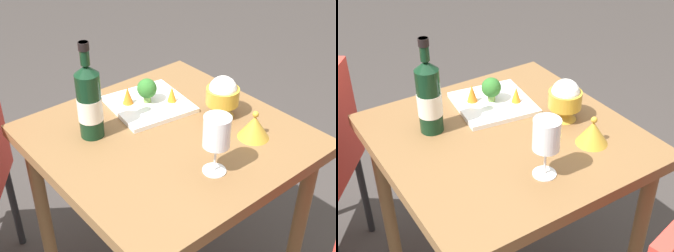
# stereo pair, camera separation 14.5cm
# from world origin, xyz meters

# --- Properties ---
(dining_table) EXTENTS (0.77, 0.77, 0.73)m
(dining_table) POSITION_xyz_m (0.00, 0.00, 0.63)
(dining_table) COLOR brown
(dining_table) RESTS_ON ground_plane
(wine_bottle) EXTENTS (0.08, 0.08, 0.31)m
(wine_bottle) POSITION_xyz_m (-0.18, 0.15, 0.86)
(wine_bottle) COLOR black
(wine_bottle) RESTS_ON dining_table
(wine_glass) EXTENTS (0.08, 0.08, 0.18)m
(wine_glass) POSITION_xyz_m (-0.02, -0.23, 0.86)
(wine_glass) COLOR white
(wine_glass) RESTS_ON dining_table
(rice_bowl) EXTENTS (0.11, 0.11, 0.14)m
(rice_bowl) POSITION_xyz_m (0.21, -0.03, 0.81)
(rice_bowl) COLOR gold
(rice_bowl) RESTS_ON dining_table
(rice_bowl_lid) EXTENTS (0.10, 0.10, 0.09)m
(rice_bowl_lid) POSITION_xyz_m (0.19, -0.18, 0.77)
(rice_bowl_lid) COLOR gold
(rice_bowl_lid) RESTS_ON dining_table
(serving_plate) EXTENTS (0.28, 0.28, 0.02)m
(serving_plate) POSITION_xyz_m (0.06, 0.17, 0.74)
(serving_plate) COLOR white
(serving_plate) RESTS_ON dining_table
(broccoli_floret) EXTENTS (0.07, 0.07, 0.09)m
(broccoli_floret) POSITION_xyz_m (0.06, 0.18, 0.80)
(broccoli_floret) COLOR #729E4C
(broccoli_floret) RESTS_ON serving_plate
(carrot_garnish_left) EXTENTS (0.04, 0.04, 0.06)m
(carrot_garnish_left) POSITION_xyz_m (-0.00, 0.21, 0.78)
(carrot_garnish_left) COLOR orange
(carrot_garnish_left) RESTS_ON serving_plate
(carrot_garnish_right) EXTENTS (0.03, 0.03, 0.06)m
(carrot_garnish_right) POSITION_xyz_m (0.13, 0.13, 0.78)
(carrot_garnish_right) COLOR orange
(carrot_garnish_right) RESTS_ON serving_plate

